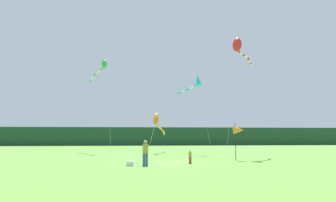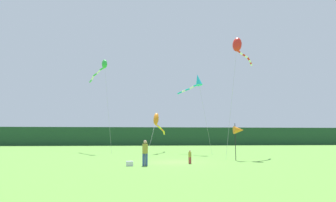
{
  "view_description": "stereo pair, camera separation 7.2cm",
  "coord_description": "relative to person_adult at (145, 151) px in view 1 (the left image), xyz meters",
  "views": [
    {
      "loc": [
        -2.95,
        -23.61,
        2.09
      ],
      "look_at": [
        0.0,
        6.0,
        5.77
      ],
      "focal_mm": 30.72,
      "sensor_mm": 36.0,
      "label": 1
    },
    {
      "loc": [
        -2.88,
        -23.62,
        2.09
      ],
      "look_at": [
        0.0,
        6.0,
        5.77
      ],
      "focal_mm": 30.72,
      "sensor_mm": 36.0,
      "label": 2
    }
  ],
  "objects": [
    {
      "name": "kite_orange",
      "position": [
        1.78,
        15.29,
        2.98
      ],
      "size": [
        2.8,
        10.22,
        5.23
      ],
      "color": "#B2B2B2",
      "rests_on": "ground"
    },
    {
      "name": "kite_green",
      "position": [
        -5.56,
        17.81,
        10.5
      ],
      "size": [
        4.25,
        7.47,
        12.44
      ],
      "color": "#B2B2B2",
      "rests_on": "ground"
    },
    {
      "name": "distant_treeline",
      "position": [
        2.49,
        47.6,
        1.1
      ],
      "size": [
        108.0,
        2.05,
        4.24
      ],
      "primitive_type": "cube",
      "color": "#1E4228",
      "rests_on": "ground"
    },
    {
      "name": "person_adult",
      "position": [
        0.0,
        0.0,
        0.0
      ],
      "size": [
        0.4,
        0.4,
        1.82
      ],
      "color": "#334C8C",
      "rests_on": "ground"
    },
    {
      "name": "person_child",
      "position": [
        3.47,
        1.22,
        -0.43
      ],
      "size": [
        0.23,
        0.23,
        1.05
      ],
      "color": "#B23338",
      "rests_on": "ground"
    },
    {
      "name": "kite_red",
      "position": [
        9.83,
        7.49,
        10.53
      ],
      "size": [
        4.94,
        5.21,
        12.52
      ],
      "color": "#B2B2B2",
      "rests_on": "ground"
    },
    {
      "name": "cooler_box",
      "position": [
        -1.09,
        -0.02,
        -0.85
      ],
      "size": [
        0.5,
        0.42,
        0.34
      ],
      "primitive_type": "cube",
      "color": "silver",
      "rests_on": "ground"
    },
    {
      "name": "banner_flag_pole",
      "position": [
        8.32,
        3.77,
        1.61
      ],
      "size": [
        0.9,
        0.7,
        3.23
      ],
      "color": "black",
      "rests_on": "ground"
    },
    {
      "name": "kite_cyan",
      "position": [
        6.57,
        13.55,
        7.89
      ],
      "size": [
        3.44,
        4.7,
        9.82
      ],
      "color": "#B2B2B2",
      "rests_on": "ground"
    },
    {
      "name": "ground_plane",
      "position": [
        2.49,
        2.6,
        -1.02
      ],
      "size": [
        120.0,
        120.0,
        0.0
      ],
      "primitive_type": "plane",
      "color": "#5B9338"
    }
  ]
}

